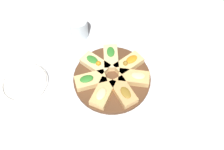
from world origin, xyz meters
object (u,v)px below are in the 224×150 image
object	(u,v)px
serving_board	(112,78)
plate_right	(156,21)
water_glass	(79,28)
plate_left	(25,82)

from	to	relation	value
serving_board	plate_right	bearing A→B (deg)	-6.11
serving_board	water_glass	distance (m)	0.30
plate_left	plate_right	bearing A→B (deg)	-31.50
plate_left	plate_right	xyz separation A→B (m)	(0.59, -0.36, -0.00)
plate_left	water_glass	size ratio (longest dim) A/B	2.04
serving_board	water_glass	world-z (taller)	water_glass
plate_right	serving_board	bearing A→B (deg)	173.89
plate_left	water_glass	world-z (taller)	water_glass
serving_board	plate_left	world-z (taller)	serving_board
serving_board	plate_right	xyz separation A→B (m)	(0.40, -0.04, -0.00)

